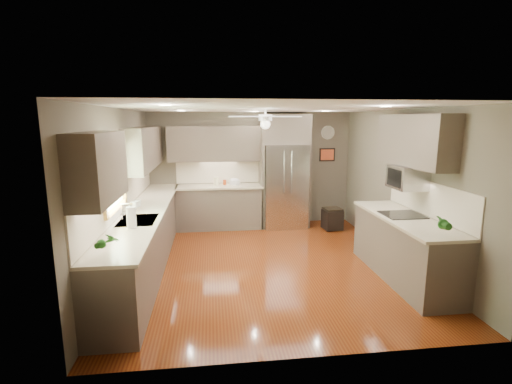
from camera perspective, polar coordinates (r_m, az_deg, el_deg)
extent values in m
plane|color=#511C0A|center=(6.23, 1.75, -10.90)|extent=(5.00, 5.00, 0.00)
plane|color=white|center=(5.79, 1.90, 12.75)|extent=(5.00, 5.00, 0.00)
plane|color=#5E5748|center=(8.33, -0.79, 3.58)|extent=(4.50, 0.00, 4.50)
plane|color=#5E5748|center=(3.50, 8.09, -6.93)|extent=(4.50, 0.00, 4.50)
plane|color=#5E5748|center=(5.97, -20.04, -0.02)|extent=(0.00, 5.00, 5.00)
plane|color=#5E5748|center=(6.60, 21.50, 0.87)|extent=(0.00, 5.00, 5.00)
cylinder|color=beige|center=(8.04, -6.13, 1.67)|extent=(0.14, 0.14, 0.18)
cylinder|color=#953310|center=(8.06, -4.84, 1.49)|extent=(0.08, 0.08, 0.11)
imported|color=white|center=(6.04, -18.01, -1.75)|extent=(0.13, 0.13, 0.21)
imported|color=#21601B|center=(4.13, -21.84, -7.07)|extent=(0.20, 0.17, 0.31)
imported|color=#21601B|center=(5.05, 26.86, -4.34)|extent=(0.17, 0.14, 0.30)
imported|color=beige|center=(8.05, -3.29, 1.28)|extent=(0.31, 0.31, 0.06)
cube|color=#4B3F37|center=(6.25, -16.55, -6.92)|extent=(0.60, 4.70, 0.90)
cube|color=beige|center=(6.12, -16.65, -2.72)|extent=(0.65, 4.70, 0.04)
cube|color=beige|center=(6.12, -19.61, -0.22)|extent=(0.02, 4.70, 0.50)
cube|color=#4B3F37|center=(8.13, -5.64, -2.38)|extent=(1.85, 0.60, 0.90)
cube|color=beige|center=(8.02, -5.70, 0.86)|extent=(1.85, 0.65, 0.04)
cube|color=beige|center=(8.28, -5.79, 3.14)|extent=(1.85, 0.02, 0.50)
cube|color=#4B3F37|center=(4.31, -23.10, 3.51)|extent=(0.33, 1.20, 0.75)
cube|color=#4B3F37|center=(7.13, -16.73, 6.53)|extent=(0.33, 2.40, 0.75)
cube|color=#4B3F37|center=(8.07, -5.85, 7.39)|extent=(2.15, 0.33, 0.75)
cube|color=#4B3F37|center=(5.96, 23.12, 7.31)|extent=(0.33, 1.70, 0.75)
cube|color=#BFF2B2|center=(5.44, -21.25, 2.09)|extent=(0.01, 1.00, 0.80)
cube|color=olive|center=(5.39, -21.31, 6.61)|extent=(0.05, 1.12, 0.06)
cube|color=olive|center=(5.51, -20.69, -2.32)|extent=(0.05, 1.12, 0.06)
cube|color=olive|center=(4.93, -22.46, 1.15)|extent=(0.05, 0.06, 0.80)
cube|color=olive|center=(5.95, -19.79, 2.88)|extent=(0.05, 0.06, 0.80)
cube|color=silver|center=(5.50, -17.72, -4.26)|extent=(0.50, 0.70, 0.03)
cube|color=#262626|center=(5.51, -17.70, -4.61)|extent=(0.44, 0.62, 0.05)
cylinder|color=silver|center=(5.51, -19.84, -3.02)|extent=(0.02, 0.02, 0.24)
cylinder|color=silver|center=(5.47, -19.31, -1.79)|extent=(0.16, 0.02, 0.02)
cube|color=silver|center=(8.14, 4.39, 0.95)|extent=(0.92, 0.72, 1.82)
cube|color=black|center=(7.86, 4.85, -1.31)|extent=(0.88, 0.02, 0.02)
cube|color=black|center=(7.75, 4.93, 2.99)|extent=(0.01, 0.02, 1.00)
cylinder|color=silver|center=(7.70, 4.40, 2.94)|extent=(0.02, 0.02, 0.90)
cylinder|color=silver|center=(7.73, 5.56, 2.96)|extent=(0.02, 0.02, 0.90)
cube|color=#4B3F37|center=(8.07, 4.44, 9.62)|extent=(1.04, 0.60, 0.63)
cube|color=#4B3F37|center=(8.11, 0.85, 0.95)|extent=(0.06, 0.60, 1.82)
cube|color=#4B3F37|center=(8.30, 7.70, 1.09)|extent=(0.06, 0.60, 1.82)
cube|color=#4B3F37|center=(5.96, 21.83, -8.13)|extent=(0.65, 2.20, 0.90)
cube|color=beige|center=(5.82, 22.03, -3.76)|extent=(0.70, 2.20, 0.04)
cube|color=beige|center=(5.93, 25.01, -0.96)|extent=(0.02, 2.20, 0.50)
cube|color=black|center=(5.90, 21.58, -3.29)|extent=(0.56, 0.52, 0.01)
cube|color=silver|center=(5.99, 22.27, 2.08)|extent=(0.42, 0.55, 0.34)
cube|color=black|center=(5.89, 20.49, 2.07)|extent=(0.02, 0.40, 0.26)
cylinder|color=white|center=(6.08, 1.45, 12.28)|extent=(0.03, 0.03, 0.08)
cylinder|color=white|center=(6.08, 1.45, 11.34)|extent=(0.22, 0.22, 0.10)
sphere|color=white|center=(6.08, 1.44, 10.40)|extent=(0.16, 0.16, 0.16)
cube|color=white|center=(6.14, 4.75, 11.49)|extent=(0.48, 0.11, 0.01)
cube|color=white|center=(6.43, 0.99, 11.50)|extent=(0.11, 0.48, 0.01)
cube|color=white|center=(6.04, -1.91, 11.53)|extent=(0.48, 0.11, 0.01)
cube|color=white|center=(5.73, 1.97, 11.56)|extent=(0.11, 0.48, 0.01)
cylinder|color=white|center=(7.04, -11.40, 12.17)|extent=(0.14, 0.14, 0.01)
cylinder|color=white|center=(7.35, 10.59, 12.14)|extent=(0.14, 0.14, 0.01)
cylinder|color=white|center=(4.55, -13.80, 12.86)|extent=(0.14, 0.14, 0.01)
cylinder|color=white|center=(5.02, 19.33, 12.36)|extent=(0.14, 0.14, 0.01)
cylinder|color=white|center=(7.57, -0.24, 12.28)|extent=(0.14, 0.14, 0.01)
cylinder|color=white|center=(8.62, 11.00, 8.97)|extent=(0.30, 0.03, 0.30)
cylinder|color=silver|center=(8.60, 11.03, 8.96)|extent=(0.29, 0.00, 0.29)
cube|color=black|center=(8.64, 10.89, 5.65)|extent=(0.36, 0.03, 0.30)
cube|color=#D6522A|center=(8.63, 10.92, 5.65)|extent=(0.30, 0.01, 0.24)
cube|color=black|center=(8.16, 11.65, -4.15)|extent=(0.40, 0.40, 0.41)
cube|color=black|center=(8.10, 11.71, -2.54)|extent=(0.38, 0.38, 0.03)
cylinder|color=white|center=(5.07, -18.63, -3.76)|extent=(0.12, 0.12, 0.29)
cylinder|color=silver|center=(5.07, -18.64, -3.65)|extent=(0.02, 0.02, 0.31)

